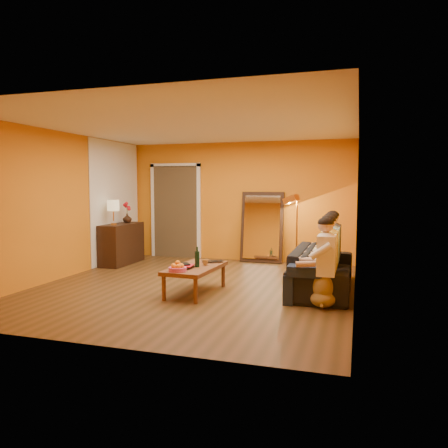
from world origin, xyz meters
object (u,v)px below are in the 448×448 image
(coffee_table, at_px, (195,280))
(sofa, at_px, (322,269))
(mirror_frame, at_px, (262,227))
(tumbler, at_px, (205,262))
(person_mid_right, at_px, (331,251))
(dog, at_px, (324,282))
(vase, at_px, (127,218))
(sideboard, at_px, (122,244))
(laptop, at_px, (214,262))
(person_far_right, at_px, (333,246))
(person_mid_left, at_px, (329,256))
(person_far_left, at_px, (326,262))
(wine_bottle, at_px, (197,257))
(floor_lamp, at_px, (297,233))

(coffee_table, bearing_deg, sofa, 27.92)
(mirror_frame, relative_size, tumbler, 15.51)
(person_mid_right, xyz_separation_m, tumbler, (-1.85, -0.82, -0.14))
(dog, height_order, vase, vase)
(sideboard, xyz_separation_m, laptop, (2.58, -1.58, 0.01))
(person_mid_right, distance_m, vase, 4.56)
(sofa, relative_size, person_far_right, 1.85)
(person_mid_left, distance_m, laptop, 1.80)
(dog, height_order, person_far_left, person_far_left)
(sideboard, distance_m, coffee_table, 3.09)
(sideboard, height_order, wine_bottle, sideboard)
(sideboard, relative_size, sofa, 0.52)
(sideboard, relative_size, vase, 5.96)
(person_far_left, height_order, person_mid_right, same)
(sideboard, xyz_separation_m, floor_lamp, (3.62, 0.49, 0.29))
(floor_lamp, bearing_deg, dog, -53.94)
(vase, bearing_deg, coffee_table, -42.25)
(sideboard, height_order, coffee_table, sideboard)
(sofa, xyz_separation_m, person_mid_right, (0.13, 0.10, 0.28))
(person_far_right, bearing_deg, person_far_left, -90.00)
(person_mid_left, xyz_separation_m, person_mid_right, (0.00, 0.55, 0.00))
(wine_bottle, xyz_separation_m, tumbler, (0.07, 0.17, -0.11))
(person_far_right, height_order, vase, person_far_right)
(person_far_left, bearing_deg, floor_lamp, 106.25)
(wine_bottle, xyz_separation_m, vase, (-2.45, 2.23, 0.37))
(coffee_table, relative_size, laptop, 3.48)
(sofa, relative_size, person_far_left, 1.85)
(dog, bearing_deg, laptop, 141.50)
(floor_lamp, distance_m, dog, 2.69)
(person_mid_right, bearing_deg, tumbler, -156.02)
(person_mid_left, height_order, wine_bottle, person_mid_left)
(mirror_frame, xyz_separation_m, sofa, (1.45, -2.17, -0.43))
(floor_lamp, height_order, laptop, floor_lamp)
(wine_bottle, distance_m, tumbler, 0.21)
(mirror_frame, distance_m, person_mid_left, 3.06)
(floor_lamp, distance_m, person_far_right, 1.20)
(mirror_frame, bearing_deg, tumbler, -95.27)
(mirror_frame, distance_m, wine_bottle, 3.09)
(sideboard, height_order, vase, vase)
(person_mid_left, relative_size, laptop, 3.48)
(person_far_left, relative_size, laptop, 3.48)
(person_far_left, bearing_deg, tumbler, 171.43)
(laptop, bearing_deg, person_mid_left, -33.42)
(person_far_left, height_order, person_far_right, same)
(sideboard, bearing_deg, floor_lamp, 7.76)
(coffee_table, xyz_separation_m, laptop, (0.18, 0.35, 0.22))
(floor_lamp, bearing_deg, person_far_right, -30.78)
(tumbler, bearing_deg, dog, -8.22)
(person_mid_left, bearing_deg, mirror_frame, 121.08)
(person_far_left, relative_size, wine_bottle, 3.94)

